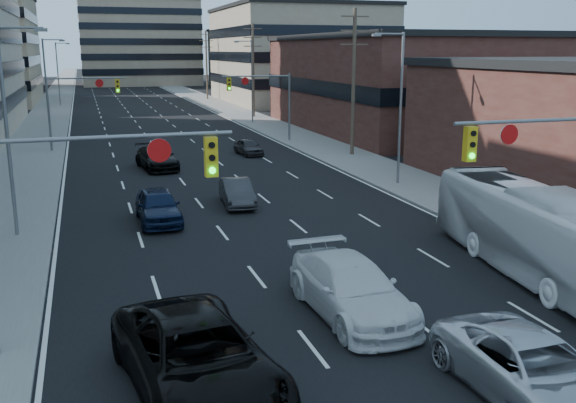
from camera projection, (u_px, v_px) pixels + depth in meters
The scene contains 26 objects.
road_surface at pixel (119, 89), 133.15m from camera, with size 18.00×300.00×0.02m, color black.
sidewalk_left at pixel (61, 90), 129.75m from camera, with size 5.00×300.00×0.15m, color slate.
sidewalk_right at pixel (175, 88), 136.52m from camera, with size 5.00×300.00×0.15m, color slate.
storefront_right_mid at pixel (406, 85), 64.99m from camera, with size 20.00×30.00×9.00m, color #472119.
office_right_far at pixel (297, 56), 99.95m from camera, with size 22.00×28.00×14.00m, color gray.
bg_block_right at pixel (267, 59), 141.19m from camera, with size 22.00×22.00×12.00m, color gray.
signal_near_left at pixel (86, 194), 16.82m from camera, with size 6.59×0.33×6.00m.
signal_near_right at pixel (556, 164), 21.21m from camera, with size 6.59×0.33×6.00m.
signal_far_left at pixel (78, 97), 51.07m from camera, with size 6.09×0.33×6.00m.
signal_far_right at pixel (264, 94), 55.60m from camera, with size 6.09×0.33×6.00m.
utility_pole_block at pixel (354, 80), 48.24m from camera, with size 2.20×0.28×11.00m.
utility_pole_midblock at pixel (253, 69), 76.06m from camera, with size 2.20×0.28×11.00m.
utility_pole_distant at pixel (207, 64), 103.88m from camera, with size 2.20×0.28×11.00m.
streetlight_left_near at pixel (10, 122), 26.94m from camera, with size 2.03×0.22×9.00m.
streetlight_left_mid at pixel (48, 82), 59.39m from camera, with size 2.03×0.22×9.00m.
streetlight_left_far at pixel (59, 71), 91.85m from camera, with size 2.03×0.22×9.00m.
streetlight_right_near at pixel (398, 101), 37.66m from camera, with size 2.03×0.22×9.00m.
streetlight_right_far at pixel (251, 77), 70.12m from camera, with size 2.03×0.22×9.00m.
black_pickup at pixel (197, 358), 15.14m from camera, with size 3.06×6.65×1.85m, color black.
white_van at pixel (351, 288), 19.73m from camera, with size 2.43×5.98×1.74m, color silver.
silver_suv at pixel (534, 370), 14.87m from camera, with size 2.59×5.62×1.56m, color silver.
transit_bus at pixel (536, 231), 23.21m from camera, with size 2.70×11.56×3.22m, color white.
sedan_blue at pixel (158, 206), 30.33m from camera, with size 1.91×4.76×1.62m, color black.
sedan_grey_center at pixel (237, 193), 33.75m from camera, with size 1.46×4.18×1.38m, color #2E2D30.
sedan_black_far at pixel (157, 158), 44.02m from camera, with size 2.16×5.32×1.54m, color black.
sedan_grey_right at pixel (248, 147), 49.95m from camera, with size 1.49×3.70×1.26m, color #2C2B2E.
Camera 1 is at (-7.35, -9.25, 8.03)m, focal length 40.00 mm.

